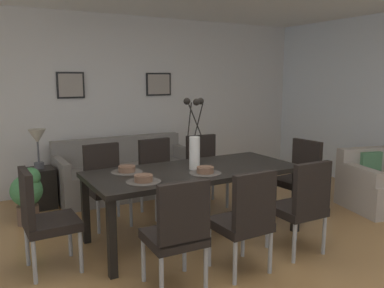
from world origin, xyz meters
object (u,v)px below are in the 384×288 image
(dining_chair_head_east, at_px, (300,174))
(framed_picture_center, at_px, (159,84))
(dining_table, at_px, (194,175))
(bowl_near_right, at_px, (127,168))
(dining_chair_far_right, at_px, (159,172))
(sofa, at_px, (126,175))
(dining_chair_far_left, at_px, (246,217))
(centerpiece_vase, at_px, (195,142))
(dining_chair_mid_left, at_px, (302,203))
(framed_picture_left, at_px, (71,85))
(potted_plant, at_px, (27,193))
(dining_chair_mid_right, at_px, (205,167))
(bowl_far_left, at_px, (205,169))
(dining_chair_near_left, at_px, (178,230))
(armchair, at_px, (378,187))
(table_lamp, at_px, (37,140))
(dining_chair_near_right, at_px, (106,180))
(dining_chair_head_west, at_px, (42,215))
(side_table, at_px, (41,188))
(bowl_near_left, at_px, (144,178))

(dining_chair_head_east, distance_m, framed_picture_center, 2.71)
(dining_table, distance_m, framed_picture_center, 2.61)
(dining_chair_head_east, xyz_separation_m, bowl_near_right, (-2.14, 0.23, 0.27))
(dining_chair_far_right, xyz_separation_m, sofa, (-0.08, 0.96, -0.23))
(dining_chair_far_left, relative_size, centerpiece_vase, 1.25)
(dining_chair_mid_left, bearing_deg, framed_picture_left, 113.08)
(potted_plant, bearing_deg, dining_chair_mid_right, -9.83)
(potted_plant, bearing_deg, bowl_near_right, -51.94)
(dining_chair_far_right, height_order, bowl_far_left, dining_chair_far_right)
(dining_chair_far_right, xyz_separation_m, dining_chair_mid_left, (0.67, -1.77, 0.00))
(framed_picture_center, bearing_deg, dining_table, -106.37)
(dining_chair_near_left, distance_m, bowl_near_right, 1.13)
(sofa, xyz_separation_m, armchair, (2.61, -2.22, 0.01))
(centerpiece_vase, height_order, table_lamp, centerpiece_vase)
(dining_chair_far_left, height_order, sofa, dining_chair_far_left)
(bowl_far_left, relative_size, armchair, 0.18)
(dining_chair_near_right, bearing_deg, dining_chair_far_right, 3.11)
(dining_chair_head_west, xyz_separation_m, bowl_near_right, (0.86, 0.23, 0.27))
(dining_chair_near_left, distance_m, armchair, 3.24)
(dining_table, height_order, dining_chair_near_right, dining_chair_near_right)
(dining_table, bearing_deg, dining_chair_far_right, 89.34)
(dining_chair_mid_right, xyz_separation_m, potted_plant, (-2.15, 0.37, -0.14))
(bowl_far_left, distance_m, framed_picture_center, 2.77)
(dining_chair_head_west, height_order, side_table, dining_chair_head_west)
(centerpiece_vase, bearing_deg, dining_chair_far_left, -91.44)
(dining_chair_mid_right, bearing_deg, armchair, -33.87)
(dining_table, xyz_separation_m, dining_chair_far_left, (-0.02, -0.91, -0.16))
(dining_chair_head_east, xyz_separation_m, potted_plant, (-2.97, 1.29, -0.14))
(centerpiece_vase, distance_m, armchair, 2.67)
(dining_chair_mid_right, distance_m, dining_chair_head_west, 2.37)
(bowl_near_right, relative_size, side_table, 0.33)
(dining_chair_near_left, relative_size, dining_chair_near_right, 1.00)
(dining_chair_near_left, xyz_separation_m, table_lamp, (-0.60, 2.71, 0.38))
(table_lamp, xyz_separation_m, armchair, (3.79, -2.19, -0.61))
(dining_chair_far_left, height_order, bowl_near_left, dining_chair_far_left)
(centerpiece_vase, distance_m, bowl_near_right, 0.74)
(dining_table, relative_size, dining_chair_mid_left, 2.39)
(dining_chair_near_right, distance_m, dining_chair_mid_right, 1.36)
(dining_chair_near_right, distance_m, framed_picture_left, 1.82)
(dining_chair_head_east, height_order, bowl_near_right, dining_chair_head_east)
(dining_chair_mid_right, height_order, sofa, dining_chair_mid_right)
(dining_chair_head_west, bearing_deg, sofa, 52.40)
(dining_chair_mid_right, relative_size, framed_picture_left, 2.37)
(dining_table, height_order, dining_chair_far_left, dining_chair_far_left)
(dining_chair_head_west, xyz_separation_m, bowl_far_left, (1.52, -0.20, 0.27))
(dining_chair_near_left, bearing_deg, framed_picture_center, 67.35)
(dining_chair_near_left, distance_m, bowl_far_left, 0.97)
(dining_chair_head_east, bearing_deg, bowl_near_right, 173.77)
(bowl_near_right, height_order, armchair, bowl_near_right)
(dining_table, bearing_deg, table_lamp, 124.54)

